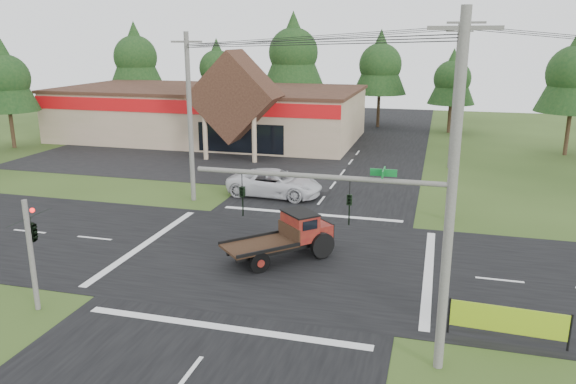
% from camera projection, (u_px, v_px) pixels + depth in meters
% --- Properties ---
extents(ground, '(120.00, 120.00, 0.00)m').
position_uv_depth(ground, '(278.00, 257.00, 26.80)').
color(ground, '#2B3F16').
rests_on(ground, ground).
extents(road_ns, '(12.00, 120.00, 0.02)m').
position_uv_depth(road_ns, '(278.00, 257.00, 26.79)').
color(road_ns, black).
rests_on(road_ns, ground).
extents(road_ew, '(120.00, 12.00, 0.02)m').
position_uv_depth(road_ew, '(278.00, 257.00, 26.79)').
color(road_ew, black).
rests_on(road_ew, ground).
extents(parking_apron, '(28.00, 14.00, 0.02)m').
position_uv_depth(parking_apron, '(183.00, 160.00, 48.00)').
color(parking_apron, black).
rests_on(parking_apron, ground).
extents(cvs_building, '(30.40, 18.20, 9.19)m').
position_uv_depth(cvs_building, '(211.00, 112.00, 57.53)').
color(cvs_building, tan).
rests_on(cvs_building, ground).
extents(traffic_signal_mast, '(8.12, 0.24, 7.00)m').
position_uv_depth(traffic_signal_mast, '(391.00, 231.00, 17.17)').
color(traffic_signal_mast, '#595651').
rests_on(traffic_signal_mast, ground).
extents(traffic_signal_corner, '(0.53, 2.48, 4.40)m').
position_uv_depth(traffic_signal_corner, '(30.00, 221.00, 20.94)').
color(traffic_signal_corner, '#595651').
rests_on(traffic_signal_corner, ground).
extents(utility_pole_nr, '(2.00, 0.30, 11.00)m').
position_uv_depth(utility_pole_nr, '(451.00, 197.00, 16.42)').
color(utility_pole_nr, '#595651').
rests_on(utility_pole_nr, ground).
extents(utility_pole_nw, '(2.00, 0.30, 10.50)m').
position_uv_depth(utility_pole_nw, '(190.00, 117.00, 34.82)').
color(utility_pole_nw, '#595651').
rests_on(utility_pole_nw, ground).
extents(utility_pole_ne, '(2.00, 0.30, 11.50)m').
position_uv_depth(utility_pole_ne, '(459.00, 118.00, 30.65)').
color(utility_pole_ne, '#595651').
rests_on(utility_pole_ne, ground).
extents(utility_pole_n, '(2.00, 0.30, 11.20)m').
position_uv_depth(utility_pole_n, '(455.00, 96.00, 43.71)').
color(utility_pole_n, '#595651').
rests_on(utility_pole_n, ground).
extents(tree_row_a, '(6.72, 6.72, 12.12)m').
position_uv_depth(tree_row_a, '(135.00, 55.00, 69.44)').
color(tree_row_a, '#332316').
rests_on(tree_row_a, ground).
extents(tree_row_b, '(5.60, 5.60, 10.10)m').
position_uv_depth(tree_row_b, '(217.00, 66.00, 69.13)').
color(tree_row_b, '#332316').
rests_on(tree_row_b, ground).
extents(tree_row_c, '(7.28, 7.28, 13.13)m').
position_uv_depth(tree_row_c, '(293.00, 50.00, 65.14)').
color(tree_row_c, '#332316').
rests_on(tree_row_c, ground).
extents(tree_row_d, '(6.16, 6.16, 11.11)m').
position_uv_depth(tree_row_d, '(380.00, 63.00, 63.90)').
color(tree_row_d, '#332316').
rests_on(tree_row_d, ground).
extents(tree_row_e, '(5.04, 5.04, 9.09)m').
position_uv_depth(tree_row_e, '(452.00, 77.00, 60.37)').
color(tree_row_e, '#332316').
rests_on(tree_row_e, ground).
extents(tree_side_w, '(5.60, 5.60, 10.10)m').
position_uv_depth(tree_side_w, '(5.00, 76.00, 51.70)').
color(tree_side_w, '#332316').
rests_on(tree_side_w, ground).
extents(tree_side_ne, '(6.16, 6.16, 11.11)m').
position_uv_depth(tree_side_ne, '(576.00, 71.00, 48.18)').
color(tree_side_ne, '#332316').
rests_on(tree_side_ne, ground).
extents(antique_flatbed_truck, '(5.21, 5.24, 2.24)m').
position_uv_depth(antique_flatbed_truck, '(280.00, 237.00, 26.23)').
color(antique_flatbed_truck, '#5D0D11').
rests_on(antique_flatbed_truck, ground).
extents(roadside_banner, '(3.97, 0.33, 1.36)m').
position_uv_depth(roadside_banner, '(508.00, 324.00, 19.20)').
color(roadside_banner, '#85AA16').
rests_on(roadside_banner, ground).
extents(white_pickup, '(6.39, 3.21, 1.74)m').
position_uv_depth(white_pickup, '(275.00, 183.00, 37.02)').
color(white_pickup, silver).
rests_on(white_pickup, ground).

